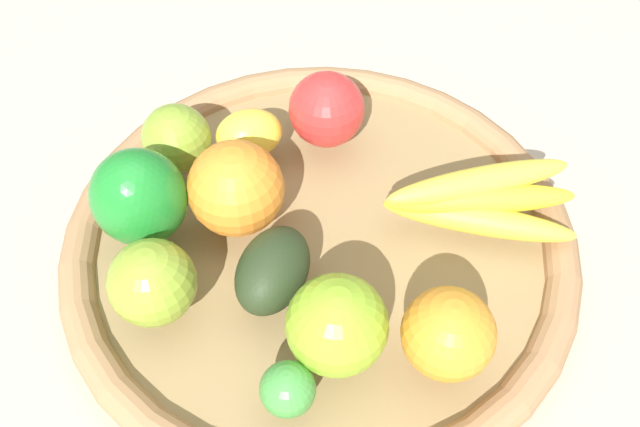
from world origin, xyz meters
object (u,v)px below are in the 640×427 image
at_px(apple_0, 327,109).
at_px(apple_3, 176,138).
at_px(bell_pepper, 139,198).
at_px(apple_1, 154,286).
at_px(apple_2, 337,325).
at_px(lemon_0, 249,134).
at_px(orange_0, 448,334).
at_px(lime_0, 288,389).
at_px(orange_1, 236,188).
at_px(banana_bunch, 479,200).
at_px(avocado, 273,270).

distance_m(apple_0, apple_3, 0.14).
bearing_deg(bell_pepper, apple_1, 94.44).
relative_size(apple_3, apple_2, 0.83).
bearing_deg(lemon_0, apple_1, 129.28).
bearing_deg(apple_1, bell_pepper, -16.12).
bearing_deg(orange_0, apple_1, 47.61).
xyz_separation_m(apple_3, lime_0, (-0.26, 0.03, -0.01)).
relative_size(bell_pepper, lemon_0, 1.45).
bearing_deg(apple_3, orange_1, -170.35).
relative_size(apple_0, bell_pepper, 0.79).
xyz_separation_m(orange_1, orange_0, (-0.20, -0.07, -0.01)).
height_order(apple_0, lime_0, apple_0).
bearing_deg(banana_bunch, apple_2, 104.28).
height_order(banana_bunch, lime_0, banana_bunch).
height_order(apple_3, lime_0, apple_3).
bearing_deg(apple_1, lime_0, -158.51).
xyz_separation_m(banana_bunch, bell_pepper, (0.14, 0.25, 0.02)).
bearing_deg(banana_bunch, avocado, 81.17).
relative_size(orange_1, lemon_0, 1.31).
distance_m(bell_pepper, lime_0, 0.20).
xyz_separation_m(apple_0, apple_3, (0.04, 0.14, -0.00)).
bearing_deg(apple_3, lemon_0, -109.41).
xyz_separation_m(banana_bunch, orange_1, (0.11, 0.18, 0.02)).
height_order(bell_pepper, orange_0, bell_pepper).
bearing_deg(apple_3, banana_bunch, -136.04).
xyz_separation_m(apple_1, apple_2, (-0.10, -0.10, 0.00)).
height_order(apple_0, bell_pepper, bell_pepper).
relative_size(orange_1, orange_0, 1.18).
distance_m(orange_1, orange_0, 0.21).
relative_size(banana_bunch, avocado, 2.06).
height_order(apple_1, orange_0, same).
bearing_deg(bell_pepper, lime_0, 117.60).
height_order(orange_1, avocado, orange_1).
bearing_deg(lime_0, bell_pepper, 7.05).
height_order(avocado, apple_2, apple_2).
xyz_separation_m(apple_0, orange_1, (-0.05, 0.12, 0.01)).
distance_m(lime_0, apple_2, 0.06).
height_order(avocado, orange_0, orange_0).
xyz_separation_m(banana_bunch, avocado, (0.03, 0.19, 0.00)).
height_order(orange_1, lemon_0, orange_1).
bearing_deg(orange_1, apple_0, -68.67).
relative_size(bell_pepper, apple_3, 1.44).
bearing_deg(orange_1, apple_1, 117.15).
height_order(apple_0, orange_1, orange_1).
distance_m(apple_0, orange_1, 0.13).
xyz_separation_m(orange_1, bell_pepper, (0.03, 0.07, 0.00)).
relative_size(banana_bunch, bell_pepper, 1.82).
xyz_separation_m(bell_pepper, apple_3, (0.06, -0.06, -0.01)).
xyz_separation_m(avocado, apple_2, (-0.07, -0.01, 0.01)).
bearing_deg(avocado, apple_2, -169.98).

